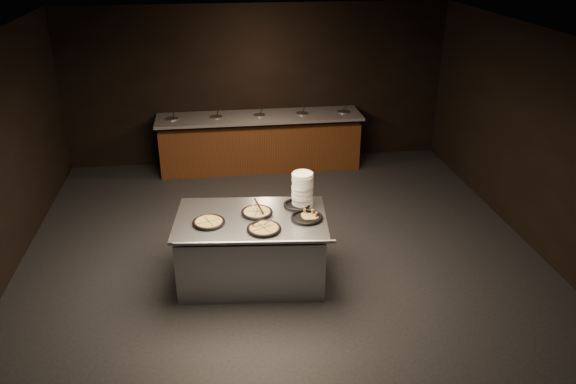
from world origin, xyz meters
The scene contains 11 objects.
room centered at (0.00, 0.00, 1.45)m, with size 7.02×8.02×2.92m.
salad_bar centered at (0.00, 3.56, 0.44)m, with size 3.70×0.83×1.18m.
serving_counter centered at (-0.44, -0.12, 0.42)m, with size 1.94×1.36×0.88m.
plate_stack centered at (0.24, 0.16, 1.09)m, with size 0.27×0.27×0.43m, color white.
pan_veggie_whole centered at (-0.95, -0.21, 0.89)m, with size 0.39×0.39×0.04m.
pan_cheese_whole centered at (-0.36, -0.02, 0.89)m, with size 0.39×0.39×0.04m.
pan_cheese_slices_a centered at (0.16, 0.11, 0.89)m, with size 0.34×0.34×0.04m.
pan_cheese_slices_b centered at (-0.31, -0.45, 0.89)m, with size 0.40×0.40×0.04m.
pan_veggie_slices centered at (0.23, -0.24, 0.89)m, with size 0.39×0.39×0.04m.
server_left centered at (-0.36, 0.00, 0.96)m, with size 0.24×0.32×0.18m.
server_right centered at (-0.31, -0.38, 0.95)m, with size 0.30×0.09×0.14m.
Camera 1 is at (-0.81, -6.15, 4.04)m, focal length 35.00 mm.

